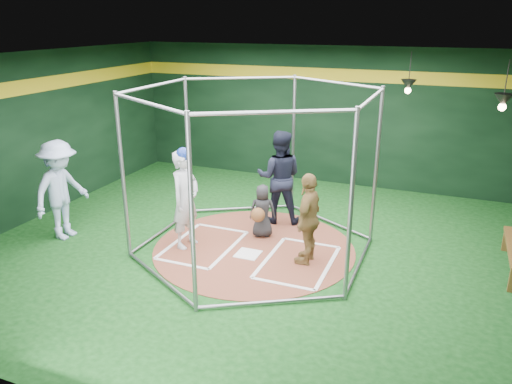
% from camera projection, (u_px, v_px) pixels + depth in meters
% --- Properties ---
extents(room_shell, '(10.10, 9.10, 3.53)m').
position_uv_depth(room_shell, '(254.00, 159.00, 8.89)').
color(room_shell, '#0C360F').
rests_on(room_shell, ground).
extents(clay_disc, '(3.80, 3.80, 0.01)m').
position_uv_depth(clay_disc, '(254.00, 248.00, 9.46)').
color(clay_disc, brown).
rests_on(clay_disc, ground).
extents(home_plate, '(0.43, 0.43, 0.01)m').
position_uv_depth(home_plate, '(248.00, 254.00, 9.19)').
color(home_plate, white).
rests_on(home_plate, clay_disc).
extents(batter_box_left, '(1.17, 1.77, 0.01)m').
position_uv_depth(batter_box_left, '(203.00, 245.00, 9.57)').
color(batter_box_left, white).
rests_on(batter_box_left, clay_disc).
extents(batter_box_right, '(1.17, 1.77, 0.01)m').
position_uv_depth(batter_box_right, '(298.00, 262.00, 8.90)').
color(batter_box_right, white).
rests_on(batter_box_right, clay_disc).
extents(batting_cage, '(4.05, 4.67, 3.00)m').
position_uv_depth(batting_cage, '(254.00, 173.00, 8.97)').
color(batting_cage, gray).
rests_on(batting_cage, ground).
extents(pendant_lamp_near, '(0.34, 0.34, 0.90)m').
position_uv_depth(pendant_lamp_near, '(408.00, 85.00, 10.93)').
color(pendant_lamp_near, black).
rests_on(pendant_lamp_near, room_shell).
extents(pendant_lamp_far, '(0.34, 0.34, 0.90)m').
position_uv_depth(pendant_lamp_far, '(503.00, 100.00, 8.90)').
color(pendant_lamp_far, black).
rests_on(pendant_lamp_far, room_shell).
extents(batter_figure, '(0.52, 0.73, 1.93)m').
position_uv_depth(batter_figure, '(185.00, 198.00, 9.26)').
color(batter_figure, '#B8B8BF').
rests_on(batter_figure, clay_disc).
extents(visitor_leopard, '(0.44, 0.98, 1.64)m').
position_uv_depth(visitor_leopard, '(308.00, 218.00, 8.68)').
color(visitor_leopard, tan).
rests_on(visitor_leopard, clay_disc).
extents(catcher_figure, '(0.60, 0.64, 1.06)m').
position_uv_depth(catcher_figure, '(262.00, 211.00, 9.79)').
color(catcher_figure, black).
rests_on(catcher_figure, clay_disc).
extents(umpire, '(1.11, 0.95, 1.97)m').
position_uv_depth(umpire, '(279.00, 177.00, 10.39)').
color(umpire, black).
rests_on(umpire, clay_disc).
extents(bystander_blue, '(0.80, 1.31, 1.97)m').
position_uv_depth(bystander_blue, '(61.00, 190.00, 9.64)').
color(bystander_blue, '#ADBFE5').
rests_on(bystander_blue, ground).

